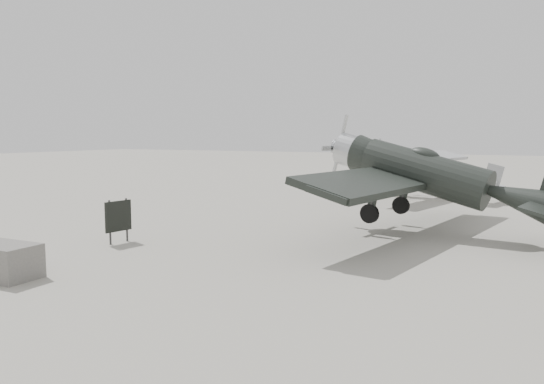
{
  "coord_description": "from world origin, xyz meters",
  "views": [
    {
      "loc": [
        7.57,
        -15.92,
        3.47
      ],
      "look_at": [
        -0.59,
        0.17,
        1.5
      ],
      "focal_mm": 35.0,
      "sensor_mm": 36.0,
      "label": 1
    }
  ],
  "objects_px": {
    "sign_board": "(118,217)",
    "highwing_monoplane": "(428,166)",
    "equipment_block": "(4,261)",
    "lowwing_monoplane": "(437,177)"
  },
  "relations": [
    {
      "from": "sign_board",
      "to": "lowwing_monoplane",
      "type": "bearing_deg",
      "value": 42.96
    },
    {
      "from": "highwing_monoplane",
      "to": "equipment_block",
      "type": "bearing_deg",
      "value": -92.5
    },
    {
      "from": "sign_board",
      "to": "equipment_block",
      "type": "bearing_deg",
      "value": -74.65
    },
    {
      "from": "sign_board",
      "to": "highwing_monoplane",
      "type": "bearing_deg",
      "value": 77.81
    },
    {
      "from": "highwing_monoplane",
      "to": "sign_board",
      "type": "relative_size",
      "value": 7.05
    },
    {
      "from": "equipment_block",
      "to": "lowwing_monoplane",
      "type": "bearing_deg",
      "value": 50.99
    },
    {
      "from": "highwing_monoplane",
      "to": "equipment_block",
      "type": "relative_size",
      "value": 5.97
    },
    {
      "from": "lowwing_monoplane",
      "to": "sign_board",
      "type": "relative_size",
      "value": 8.44
    },
    {
      "from": "highwing_monoplane",
      "to": "sign_board",
      "type": "bearing_deg",
      "value": -97.89
    },
    {
      "from": "lowwing_monoplane",
      "to": "equipment_block",
      "type": "relative_size",
      "value": 7.15
    }
  ]
}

